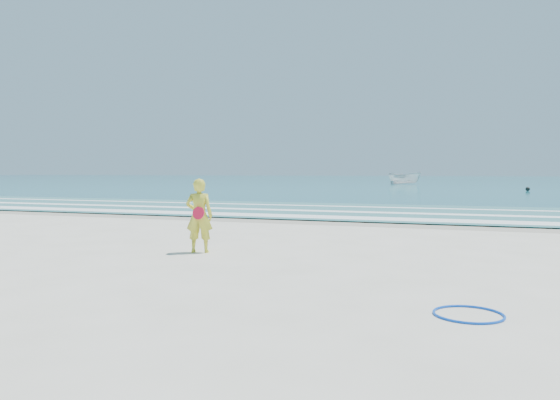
% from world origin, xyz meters
% --- Properties ---
extents(ground, '(400.00, 400.00, 0.00)m').
position_xyz_m(ground, '(0.00, 0.00, 0.00)').
color(ground, silver).
rests_on(ground, ground).
extents(wet_sand, '(400.00, 2.40, 0.00)m').
position_xyz_m(wet_sand, '(0.00, 9.00, 0.00)').
color(wet_sand, '#B2A893').
rests_on(wet_sand, ground).
extents(ocean, '(400.00, 190.00, 0.04)m').
position_xyz_m(ocean, '(0.00, 105.00, 0.02)').
color(ocean, '#19727F').
rests_on(ocean, ground).
extents(shallow, '(400.00, 10.00, 0.01)m').
position_xyz_m(shallow, '(0.00, 14.00, 0.04)').
color(shallow, '#59B7AD').
rests_on(shallow, ocean).
extents(foam_near, '(400.00, 1.40, 0.01)m').
position_xyz_m(foam_near, '(0.00, 10.30, 0.05)').
color(foam_near, white).
rests_on(foam_near, shallow).
extents(foam_mid, '(400.00, 0.90, 0.01)m').
position_xyz_m(foam_mid, '(0.00, 13.20, 0.05)').
color(foam_mid, white).
rests_on(foam_mid, shallow).
extents(foam_far, '(400.00, 0.60, 0.01)m').
position_xyz_m(foam_far, '(0.00, 16.50, 0.05)').
color(foam_far, white).
rests_on(foam_far, shallow).
extents(hoop, '(0.85, 0.85, 0.03)m').
position_xyz_m(hoop, '(4.83, -2.23, 0.02)').
color(hoop, blue).
rests_on(hoop, ground).
extents(boat, '(4.53, 2.33, 1.67)m').
position_xyz_m(boat, '(-4.48, 63.26, 0.87)').
color(boat, silver).
rests_on(boat, ocean).
extents(buoy, '(0.37, 0.37, 0.37)m').
position_xyz_m(buoy, '(8.69, 42.30, 0.22)').
color(buoy, black).
rests_on(buoy, ocean).
extents(woman, '(0.66, 0.52, 1.58)m').
position_xyz_m(woman, '(-0.69, 1.18, 0.79)').
color(woman, yellow).
rests_on(woman, ground).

